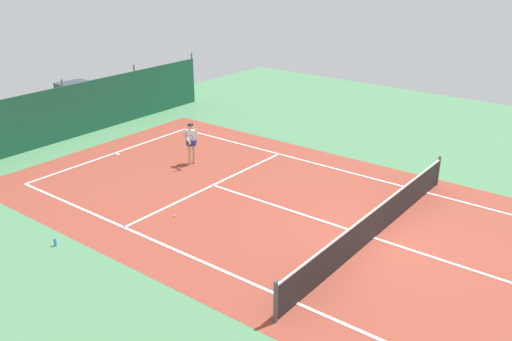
% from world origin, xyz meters
% --- Properties ---
extents(ground_plane, '(36.00, 36.00, 0.00)m').
position_xyz_m(ground_plane, '(0.00, 0.00, 0.00)').
color(ground_plane, '#4C8456').
extents(court_surface, '(11.02, 26.60, 0.01)m').
position_xyz_m(court_surface, '(0.00, 0.00, 0.00)').
color(court_surface, brown).
rests_on(court_surface, ground).
extents(tennis_net, '(10.12, 0.10, 1.10)m').
position_xyz_m(tennis_net, '(0.00, 0.00, 0.51)').
color(tennis_net, black).
rests_on(tennis_net, ground).
extents(back_fence, '(16.30, 0.98, 2.70)m').
position_xyz_m(back_fence, '(-0.00, 15.53, 0.67)').
color(back_fence, '#195138').
rests_on(back_fence, ground).
extents(tennis_player, '(0.83, 0.66, 1.64)m').
position_xyz_m(tennis_player, '(1.12, 8.51, 0.96)').
color(tennis_player, '#D8AD8C').
rests_on(tennis_player, ground).
extents(tennis_ball_near_player, '(0.07, 0.07, 0.07)m').
position_xyz_m(tennis_ball_near_player, '(-2.63, 5.70, 0.03)').
color(tennis_ball_near_player, '#CCDB33').
rests_on(tennis_ball_near_player, ground).
extents(parked_car, '(2.40, 4.39, 1.68)m').
position_xyz_m(parked_car, '(2.49, 17.70, 0.84)').
color(parked_car, maroon).
rests_on(parked_car, ground).
extents(water_bottle, '(0.08, 0.08, 0.24)m').
position_xyz_m(water_bottle, '(-6.05, 7.10, 0.12)').
color(water_bottle, '#338CD8').
rests_on(water_bottle, ground).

